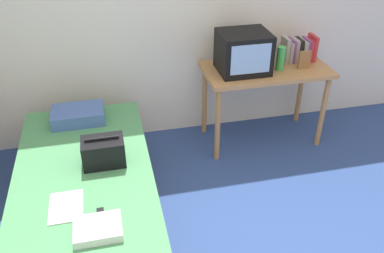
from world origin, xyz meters
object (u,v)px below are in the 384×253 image
Objects in this scene: tv at (243,52)px; water_bottle at (281,58)px; desk at (265,78)px; pillow at (78,115)px; folded_towel at (98,229)px; handbag at (104,152)px; remote_dark at (101,218)px; bed at (88,201)px; book_row at (298,50)px; magazine at (66,207)px; picture_frame at (304,60)px.

water_bottle is (0.34, -0.05, -0.07)m from tv.
pillow is at bearing -175.86° from desk.
water_bottle is at bearing 39.04° from folded_towel.
pillow is (-1.72, -0.12, -0.11)m from desk.
desk is 3.87× the size of handbag.
pillow is 1.22m from remote_dark.
water_bottle reaches higher than bed.
book_row reaches higher than handbag.
folded_towel is at bearing -84.81° from pillow.
magazine is (-0.10, -0.32, 0.26)m from bed.
tv is 1.52× the size of magazine.
handbag is (-1.88, -0.86, -0.27)m from book_row.
magazine is at bearing -93.95° from pillow.
pillow is 1.45× the size of handbag.
water_bottle is 1.39× the size of remote_dark.
handbag is (-1.53, -0.77, -0.06)m from desk.
book_row reaches higher than pillow.
remote_dark is at bearing -36.02° from magazine.
tv is 1.54m from pillow.
desk is 2.64× the size of tv.
book_row reaches higher than water_bottle.
picture_frame is 2.41m from magazine.
remote_dark is (-1.58, -1.34, -0.15)m from desk.
desk is at bearing 27.10° from bed.
picture_frame is 2.30m from remote_dark.
picture_frame is (0.32, -0.09, 0.18)m from desk.
water_bottle reaches higher than desk.
tv reaches higher than magazine.
picture_frame reaches higher than pillow.
desk is at bearing 4.14° from pillow.
bed is at bearing -159.00° from picture_frame.
picture_frame is at bearing 27.30° from magazine.
remote_dark is (-1.69, -1.27, -0.36)m from water_bottle.
water_bottle is (1.79, 0.80, 0.63)m from bed.
magazine reaches higher than bed.
picture_frame is at bearing 0.91° from pillow.
pillow reaches higher than remote_dark.
tv is (1.45, 0.85, 0.71)m from bed.
water_bottle is 0.50× the size of pillow.
tv is 1.41× the size of book_row.
handbag is at bearing -156.60° from water_bottle.
water_bottle is at bearing 30.58° from magazine.
handbag is 1.92× the size of remote_dark.
water_bottle is 0.72× the size of handbag.
water_bottle is 0.23m from picture_frame.
handbag is at bearing 84.77° from remote_dark.
remote_dark reaches higher than magazine.
handbag is at bearing -149.72° from tv.
desk is 1.73m from pillow.
picture_frame is (2.02, 0.77, 0.61)m from bed.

